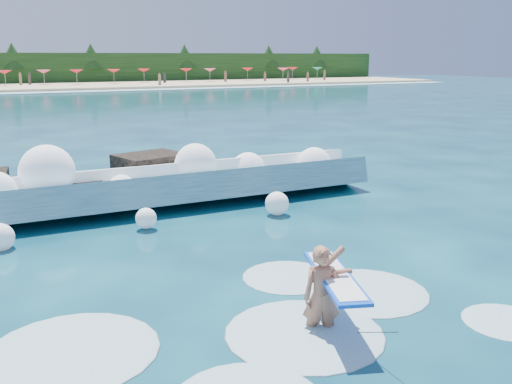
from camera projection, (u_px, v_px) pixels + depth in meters
ground at (235, 276)px, 11.75m from camera, size 200.00×200.00×0.00m
beach at (0, 88)px, 79.38m from camera, size 140.00×20.00×0.40m
wet_band at (6, 93)px, 69.88m from camera, size 140.00×5.00×0.08m
breaking_wave at (100, 194)px, 16.61m from camera, size 17.17×2.71×1.48m
rock_cluster at (57, 189)px, 17.43m from camera, size 8.30×3.45×1.46m
surfer_with_board at (325, 292)px, 9.36m from camera, size 1.30×2.91×1.73m
wave_spray at (92, 178)px, 16.35m from camera, size 14.78×4.21×2.09m
surf_foam at (260, 328)px, 9.50m from camera, size 8.91×5.54×0.14m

